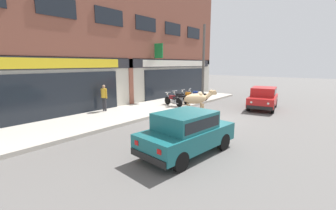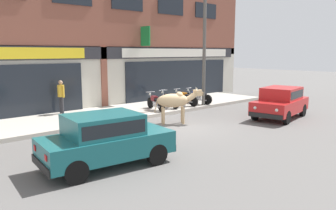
# 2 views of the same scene
# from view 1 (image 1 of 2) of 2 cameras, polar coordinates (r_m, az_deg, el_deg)

# --- Properties ---
(ground_plane) EXTENTS (90.00, 90.00, 0.00)m
(ground_plane) POSITION_cam_1_polar(r_m,az_deg,el_deg) (12.83, 8.80, -3.33)
(ground_plane) COLOR #605E5B
(sidewalk) EXTENTS (19.00, 3.69, 0.17)m
(sidewalk) POSITION_cam_1_polar(r_m,az_deg,el_deg) (15.17, -4.55, -0.77)
(sidewalk) COLOR #B7AFA3
(sidewalk) RESTS_ON ground
(shop_building) EXTENTS (23.00, 1.40, 9.83)m
(shop_building) POSITION_cam_1_polar(r_m,az_deg,el_deg) (16.48, -10.37, 16.17)
(shop_building) COLOR brown
(shop_building) RESTS_ON ground
(cow) EXTENTS (1.86, 1.43, 1.61)m
(cow) POSITION_cam_1_polar(r_m,az_deg,el_deg) (13.23, 7.39, 1.57)
(cow) COLOR tan
(cow) RESTS_ON ground
(car_0) EXTENTS (3.78, 2.16, 1.46)m
(car_0) POSITION_cam_1_polar(r_m,az_deg,el_deg) (16.47, 23.03, 1.89)
(car_0) COLOR black
(car_0) RESTS_ON ground
(car_1) EXTENTS (3.73, 1.97, 1.46)m
(car_1) POSITION_cam_1_polar(r_m,az_deg,el_deg) (7.61, 4.71, -6.51)
(car_1) COLOR black
(car_1) RESTS_ON ground
(motorcycle_0) EXTENTS (0.67, 1.79, 0.88)m
(motorcycle_0) POSITION_cam_1_polar(r_m,az_deg,el_deg) (15.46, 1.32, 1.26)
(motorcycle_0) COLOR black
(motorcycle_0) RESTS_ON sidewalk
(motorcycle_1) EXTENTS (0.59, 1.80, 0.88)m
(motorcycle_1) POSITION_cam_1_polar(r_m,az_deg,el_deg) (16.41, 3.11, 1.78)
(motorcycle_1) COLOR black
(motorcycle_1) RESTS_ON sidewalk
(motorcycle_2) EXTENTS (0.52, 1.81, 0.88)m
(motorcycle_2) POSITION_cam_1_polar(r_m,az_deg,el_deg) (17.28, 5.52, 2.19)
(motorcycle_2) COLOR black
(motorcycle_2) RESTS_ON sidewalk
(motorcycle_3) EXTENTS (0.64, 1.79, 0.88)m
(motorcycle_3) POSITION_cam_1_polar(r_m,az_deg,el_deg) (18.04, 7.40, 2.50)
(motorcycle_3) COLOR black
(motorcycle_3) RESTS_ON sidewalk
(pedestrian) EXTENTS (0.32, 0.50, 1.60)m
(pedestrian) POSITION_cam_1_polar(r_m,az_deg,el_deg) (14.17, -15.94, 2.46)
(pedestrian) COLOR #2D2D33
(pedestrian) RESTS_ON sidewalk
(utility_pole) EXTENTS (0.18, 0.18, 5.70)m
(utility_pole) POSITION_cam_1_polar(r_m,az_deg,el_deg) (17.43, 8.98, 10.31)
(utility_pole) COLOR #595651
(utility_pole) RESTS_ON sidewalk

